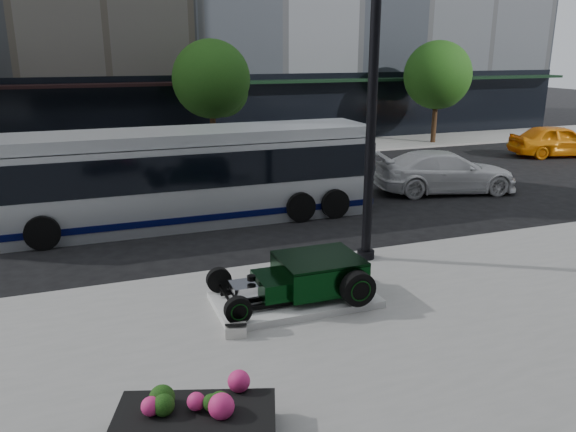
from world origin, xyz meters
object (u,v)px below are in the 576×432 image
object	(u,v)px
white_sedan	(445,172)
hot_rod	(309,275)
lamppost	(372,113)
yellow_taxi	(558,141)
transit_bus	(185,176)
flower_planter	(196,424)

from	to	relation	value
white_sedan	hot_rod	bearing A→B (deg)	143.46
lamppost	yellow_taxi	distance (m)	19.40
transit_bus	lamppost	bearing A→B (deg)	-55.22
lamppost	flower_planter	distance (m)	8.52
lamppost	flower_planter	size ratio (longest dim) A/B	3.33
lamppost	yellow_taxi	world-z (taller)	lamppost
hot_rod	white_sedan	world-z (taller)	white_sedan
flower_planter	white_sedan	xyz separation A→B (m)	(11.92, 11.15, 0.41)
hot_rod	yellow_taxi	bearing A→B (deg)	32.47
hot_rod	lamppost	xyz separation A→B (m)	(2.34, 1.86, 3.14)
flower_planter	transit_bus	xyz separation A→B (m)	(1.88, 10.74, 1.11)
lamppost	white_sedan	bearing A→B (deg)	41.49
yellow_taxi	white_sedan	bearing A→B (deg)	128.15
transit_bus	white_sedan	bearing A→B (deg)	2.35
flower_planter	white_sedan	world-z (taller)	white_sedan
hot_rod	transit_bus	distance (m)	7.27
lamppost	hot_rod	bearing A→B (deg)	-141.60
white_sedan	flower_planter	bearing A→B (deg)	145.87
flower_planter	white_sedan	bearing A→B (deg)	43.10
lamppost	transit_bus	world-z (taller)	lamppost
flower_planter	lamppost	bearing A→B (deg)	44.86
flower_planter	transit_bus	bearing A→B (deg)	80.10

